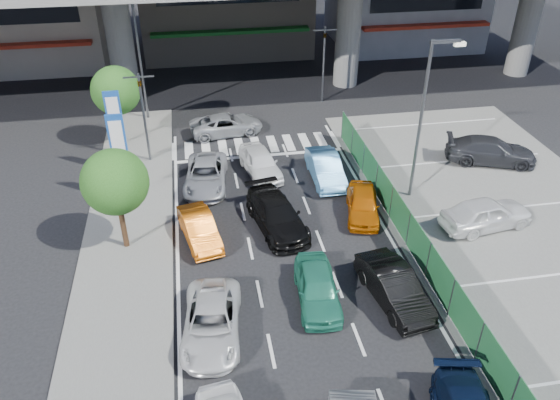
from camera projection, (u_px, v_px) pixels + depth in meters
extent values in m
plane|color=black|center=(299.00, 289.00, 22.00)|extent=(120.00, 120.00, 0.00)
cube|color=#5C5C5A|center=(523.00, 233.00, 25.21)|extent=(12.00, 28.00, 0.06)
cube|color=#5C5C5A|center=(127.00, 246.00, 24.29)|extent=(4.00, 30.00, 0.12)
cylinder|color=#62625D|center=(120.00, 42.00, 36.96)|extent=(1.80, 1.80, 8.00)
cylinder|color=#62625D|center=(348.00, 31.00, 39.24)|extent=(1.80, 1.80, 8.00)
cylinder|color=#62625D|center=(527.00, 22.00, 41.24)|extent=(1.80, 1.80, 8.00)
cube|color=red|center=(17.00, 44.00, 40.54)|extent=(10.80, 1.60, 0.25)
cube|color=#125E1C|center=(231.00, 31.00, 43.65)|extent=(12.60, 1.60, 0.25)
cube|color=red|center=(425.00, 25.00, 45.10)|extent=(10.80, 1.60, 0.25)
cylinder|color=#595B60|center=(145.00, 119.00, 29.67)|extent=(0.14, 0.14, 5.20)
cube|color=#595B60|center=(138.00, 77.00, 28.38)|extent=(1.60, 0.08, 0.08)
imported|color=black|center=(139.00, 82.00, 28.54)|extent=(0.26, 1.24, 0.50)
cylinder|color=#595B60|center=(323.00, 65.00, 37.15)|extent=(0.14, 0.14, 5.20)
cube|color=#595B60|center=(325.00, 30.00, 35.86)|extent=(1.60, 0.08, 0.08)
imported|color=black|center=(325.00, 34.00, 36.02)|extent=(0.26, 1.24, 0.50)
cylinder|color=#595B60|center=(420.00, 124.00, 25.82)|extent=(0.16, 0.16, 8.00)
cube|color=#595B60|center=(445.00, 41.00, 23.80)|extent=(1.40, 0.15, 0.15)
cube|color=silver|center=(460.00, 44.00, 23.98)|extent=(0.50, 0.22, 0.18)
cylinder|color=#595B60|center=(140.00, 60.00, 33.86)|extent=(0.16, 0.16, 8.00)
cylinder|color=#595B60|center=(125.00, 182.00, 27.02)|extent=(0.10, 0.10, 2.20)
cube|color=#16469B|center=(118.00, 144.00, 25.89)|extent=(0.80, 0.12, 3.00)
cube|color=white|center=(118.00, 144.00, 25.83)|extent=(0.60, 0.02, 2.40)
cylinder|color=#595B60|center=(121.00, 154.00, 29.45)|extent=(0.10, 0.10, 2.20)
cube|color=#16469B|center=(115.00, 118.00, 28.32)|extent=(0.80, 0.12, 3.00)
cube|color=white|center=(115.00, 119.00, 28.26)|extent=(0.60, 0.02, 2.40)
cylinder|color=#382314|center=(123.00, 225.00, 23.67)|extent=(0.24, 0.24, 2.40)
sphere|color=#1C4614|center=(115.00, 182.00, 22.49)|extent=(2.80, 2.80, 2.80)
cylinder|color=#382314|center=(122.00, 126.00, 32.28)|extent=(0.24, 0.24, 2.40)
sphere|color=#1C4614|center=(116.00, 91.00, 31.09)|extent=(2.80, 2.80, 2.80)
imported|color=silver|center=(212.00, 322.00, 19.62)|extent=(2.54, 4.62, 1.22)
imported|color=#288467|center=(317.00, 287.00, 21.10)|extent=(1.88, 4.02, 1.33)
imported|color=black|center=(394.00, 287.00, 21.08)|extent=(2.13, 4.37, 1.38)
imported|color=#D7620F|center=(199.00, 229.00, 24.48)|extent=(2.04, 3.90, 1.22)
imported|color=black|center=(277.00, 215.00, 25.27)|extent=(2.80, 5.04, 1.38)
imported|color=#BA5807|center=(363.00, 204.00, 26.15)|extent=(2.35, 3.97, 1.27)
imported|color=#AEAFB6|center=(206.00, 175.00, 28.50)|extent=(2.62, 4.76, 1.26)
imported|color=white|center=(260.00, 162.00, 29.54)|extent=(2.28, 4.27, 1.38)
imported|color=#4E93CB|center=(325.00, 168.00, 29.00)|extent=(1.49, 4.20, 1.38)
imported|color=#929499|center=(226.00, 125.00, 33.79)|extent=(4.71, 2.64, 1.25)
imported|color=silver|center=(486.00, 213.00, 25.18)|extent=(4.52, 2.34, 1.47)
imported|color=#2D2E32|center=(491.00, 151.00, 30.52)|extent=(5.29, 3.50, 1.43)
cone|color=red|center=(390.00, 201.00, 26.77)|extent=(0.45, 0.45, 0.73)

